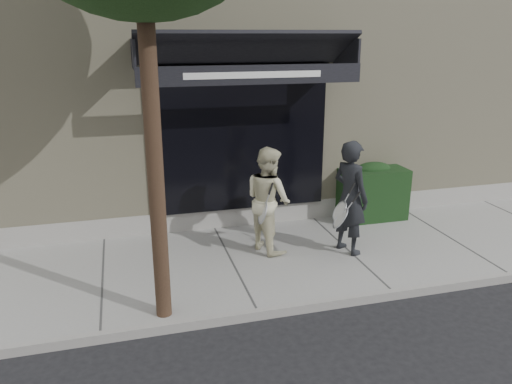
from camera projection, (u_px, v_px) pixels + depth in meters
name	position (u px, v px, depth m)	size (l,w,h in m)	color
ground	(346.00, 255.00, 8.56)	(80.00, 80.00, 0.00)	black
sidewalk	(346.00, 251.00, 8.54)	(20.00, 3.00, 0.12)	gray
curb	(393.00, 294.00, 7.11)	(20.00, 0.10, 0.14)	gray
building_facade	(265.00, 71.00, 12.28)	(14.30, 8.04, 5.64)	#B9B08D
hedge	(372.00, 192.00, 9.79)	(1.30, 0.70, 1.14)	black
pedestrian_front	(350.00, 198.00, 8.13)	(0.80, 0.96, 1.90)	black
pedestrian_back	(268.00, 199.00, 8.24)	(0.92, 1.04, 1.77)	beige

